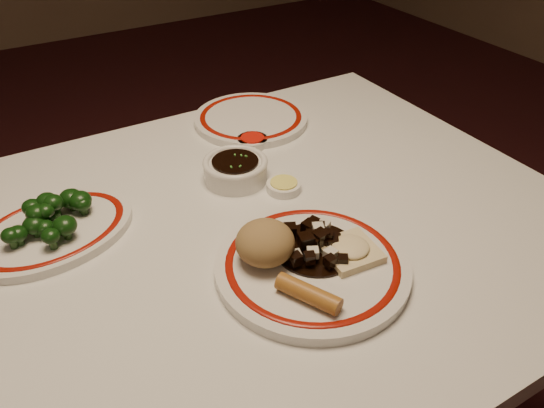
{
  "coord_description": "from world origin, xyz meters",
  "views": [
    {
      "loc": [
        -0.29,
        -0.63,
        1.3
      ],
      "look_at": [
        0.06,
        -0.03,
        0.8
      ],
      "focal_mm": 35.0,
      "sensor_mm": 36.0,
      "label": 1
    }
  ],
  "objects_px": {
    "soy_bowl": "(236,170)",
    "fried_wonton": "(350,250)",
    "dining_table": "(233,271)",
    "broccoli_pile": "(51,214)",
    "broccoli_plate": "(51,231)",
    "main_plate": "(312,265)",
    "rice_mound": "(265,243)",
    "spring_roll": "(308,294)",
    "stirfry_heap": "(315,243)"
  },
  "relations": [
    {
      "from": "soy_bowl",
      "to": "fried_wonton",
      "type": "bearing_deg",
      "value": -82.07
    },
    {
      "from": "soy_bowl",
      "to": "dining_table",
      "type": "bearing_deg",
      "value": -120.57
    },
    {
      "from": "dining_table",
      "to": "broccoli_pile",
      "type": "bearing_deg",
      "value": 150.84
    },
    {
      "from": "broccoli_plate",
      "to": "broccoli_pile",
      "type": "height_order",
      "value": "broccoli_pile"
    },
    {
      "from": "main_plate",
      "to": "soy_bowl",
      "type": "distance_m",
      "value": 0.28
    },
    {
      "from": "main_plate",
      "to": "rice_mound",
      "type": "xyz_separation_m",
      "value": [
        -0.06,
        0.04,
        0.04
      ]
    },
    {
      "from": "main_plate",
      "to": "spring_roll",
      "type": "relative_size",
      "value": 3.2
    },
    {
      "from": "fried_wonton",
      "to": "broccoli_pile",
      "type": "distance_m",
      "value": 0.48
    },
    {
      "from": "broccoli_pile",
      "to": "soy_bowl",
      "type": "xyz_separation_m",
      "value": [
        0.33,
        -0.0,
        -0.02
      ]
    },
    {
      "from": "spring_roll",
      "to": "stirfry_heap",
      "type": "distance_m",
      "value": 0.11
    },
    {
      "from": "broccoli_plate",
      "to": "stirfry_heap",
      "type": "bearing_deg",
      "value": -37.73
    },
    {
      "from": "rice_mound",
      "to": "broccoli_pile",
      "type": "bearing_deg",
      "value": 136.06
    },
    {
      "from": "broccoli_pile",
      "to": "soy_bowl",
      "type": "relative_size",
      "value": 1.25
    },
    {
      "from": "stirfry_heap",
      "to": "soy_bowl",
      "type": "bearing_deg",
      "value": 90.67
    },
    {
      "from": "dining_table",
      "to": "stirfry_heap",
      "type": "distance_m",
      "value": 0.19
    },
    {
      "from": "stirfry_heap",
      "to": "dining_table",
      "type": "bearing_deg",
      "value": 123.2
    },
    {
      "from": "rice_mound",
      "to": "soy_bowl",
      "type": "relative_size",
      "value": 0.74
    },
    {
      "from": "fried_wonton",
      "to": "soy_bowl",
      "type": "distance_m",
      "value": 0.3
    },
    {
      "from": "main_plate",
      "to": "spring_roll",
      "type": "height_order",
      "value": "spring_roll"
    },
    {
      "from": "stirfry_heap",
      "to": "rice_mound",
      "type": "bearing_deg",
      "value": 165.77
    },
    {
      "from": "broccoli_plate",
      "to": "broccoli_pile",
      "type": "xyz_separation_m",
      "value": [
        0.01,
        0.0,
        0.03
      ]
    },
    {
      "from": "dining_table",
      "to": "fried_wonton",
      "type": "height_order",
      "value": "fried_wonton"
    },
    {
      "from": "dining_table",
      "to": "fried_wonton",
      "type": "xyz_separation_m",
      "value": [
        0.12,
        -0.16,
        0.12
      ]
    },
    {
      "from": "broccoli_plate",
      "to": "broccoli_pile",
      "type": "bearing_deg",
      "value": 20.65
    },
    {
      "from": "soy_bowl",
      "to": "rice_mound",
      "type": "bearing_deg",
      "value": -107.01
    },
    {
      "from": "dining_table",
      "to": "broccoli_plate",
      "type": "relative_size",
      "value": 3.94
    },
    {
      "from": "stirfry_heap",
      "to": "fried_wonton",
      "type": "bearing_deg",
      "value": -43.9
    },
    {
      "from": "fried_wonton",
      "to": "broccoli_pile",
      "type": "xyz_separation_m",
      "value": [
        -0.37,
        0.3,
        0.01
      ]
    },
    {
      "from": "dining_table",
      "to": "broccoli_pile",
      "type": "relative_size",
      "value": 8.01
    },
    {
      "from": "dining_table",
      "to": "soy_bowl",
      "type": "relative_size",
      "value": 10.02
    },
    {
      "from": "broccoli_pile",
      "to": "fried_wonton",
      "type": "bearing_deg",
      "value": -39.22
    },
    {
      "from": "stirfry_heap",
      "to": "soy_bowl",
      "type": "height_order",
      "value": "stirfry_heap"
    },
    {
      "from": "rice_mound",
      "to": "soy_bowl",
      "type": "bearing_deg",
      "value": 72.99
    },
    {
      "from": "rice_mound",
      "to": "soy_bowl",
      "type": "distance_m",
      "value": 0.26
    },
    {
      "from": "rice_mound",
      "to": "spring_roll",
      "type": "bearing_deg",
      "value": -85.31
    },
    {
      "from": "dining_table",
      "to": "rice_mound",
      "type": "relative_size",
      "value": 13.52
    },
    {
      "from": "broccoli_plate",
      "to": "soy_bowl",
      "type": "bearing_deg",
      "value": -0.3
    },
    {
      "from": "rice_mound",
      "to": "broccoli_plate",
      "type": "bearing_deg",
      "value": 137.2
    },
    {
      "from": "main_plate",
      "to": "broccoli_plate",
      "type": "distance_m",
      "value": 0.43
    },
    {
      "from": "rice_mound",
      "to": "spring_roll",
      "type": "xyz_separation_m",
      "value": [
        0.01,
        -0.1,
        -0.02
      ]
    },
    {
      "from": "dining_table",
      "to": "stirfry_heap",
      "type": "relative_size",
      "value": 9.37
    },
    {
      "from": "stirfry_heap",
      "to": "broccoli_pile",
      "type": "xyz_separation_m",
      "value": [
        -0.33,
        0.27,
        0.01
      ]
    },
    {
      "from": "rice_mound",
      "to": "broccoli_pile",
      "type": "relative_size",
      "value": 0.59
    },
    {
      "from": "stirfry_heap",
      "to": "broccoli_plate",
      "type": "height_order",
      "value": "stirfry_heap"
    },
    {
      "from": "stirfry_heap",
      "to": "broccoli_pile",
      "type": "height_order",
      "value": "broccoli_pile"
    },
    {
      "from": "spring_roll",
      "to": "broccoli_pile",
      "type": "height_order",
      "value": "broccoli_pile"
    },
    {
      "from": "stirfry_heap",
      "to": "soy_bowl",
      "type": "xyz_separation_m",
      "value": [
        -0.0,
        0.26,
        -0.01
      ]
    },
    {
      "from": "soy_bowl",
      "to": "main_plate",
      "type": "bearing_deg",
      "value": -93.28
    },
    {
      "from": "dining_table",
      "to": "soy_bowl",
      "type": "xyz_separation_m",
      "value": [
        0.08,
        0.14,
        0.11
      ]
    },
    {
      "from": "rice_mound",
      "to": "dining_table",
      "type": "bearing_deg",
      "value": 93.05
    }
  ]
}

